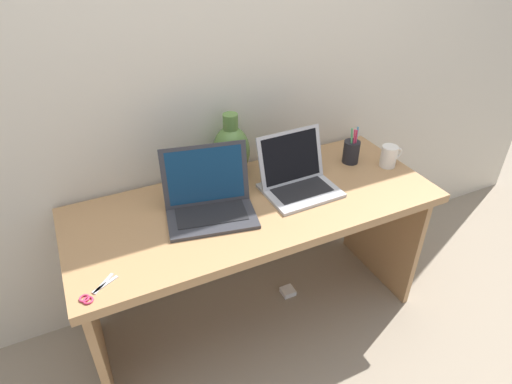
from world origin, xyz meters
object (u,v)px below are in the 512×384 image
(power_brick, at_px, (288,291))
(scissors, at_px, (93,294))
(laptop_left, at_px, (208,196))
(green_vase, at_px, (231,150))
(pen_cup, at_px, (351,151))
(coffee_mug, at_px, (389,156))
(laptop_right, at_px, (296,175))

(power_brick, bearing_deg, scissors, -161.96)
(laptop_left, height_order, green_vase, green_vase)
(pen_cup, distance_m, power_brick, 0.84)
(coffee_mug, xyz_separation_m, pen_cup, (-0.14, 0.11, 0.01))
(laptop_right, xyz_separation_m, pen_cup, (0.36, 0.08, -0.01))
(pen_cup, relative_size, power_brick, 2.75)
(laptop_left, distance_m, laptop_right, 0.41)
(scissors, bearing_deg, pen_cup, 15.60)
(laptop_left, bearing_deg, power_brick, 3.39)
(laptop_left, relative_size, pen_cup, 2.09)
(laptop_left, relative_size, green_vase, 1.33)
(coffee_mug, bearing_deg, scissors, -170.17)
(laptop_left, xyz_separation_m, laptop_right, (0.41, -0.00, -0.01))
(laptop_left, height_order, laptop_right, laptop_left)
(pen_cup, height_order, power_brick, pen_cup)
(pen_cup, bearing_deg, coffee_mug, -37.67)
(laptop_left, height_order, power_brick, laptop_left)
(laptop_right, distance_m, scissors, 0.97)
(coffee_mug, bearing_deg, green_vase, 159.70)
(green_vase, xyz_separation_m, scissors, (-0.71, -0.51, -0.12))
(laptop_right, bearing_deg, pen_cup, 12.97)
(laptop_left, bearing_deg, laptop_right, -0.51)
(laptop_right, height_order, pen_cup, laptop_right)
(laptop_left, xyz_separation_m, power_brick, (0.42, 0.03, -0.78))
(green_vase, height_order, scissors, green_vase)
(laptop_left, bearing_deg, pen_cup, 5.85)
(green_vase, bearing_deg, laptop_right, -48.27)
(laptop_right, height_order, coffee_mug, laptop_right)
(laptop_right, relative_size, pen_cup, 1.69)
(pen_cup, height_order, scissors, pen_cup)
(green_vase, relative_size, pen_cup, 1.57)
(green_vase, distance_m, coffee_mug, 0.77)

